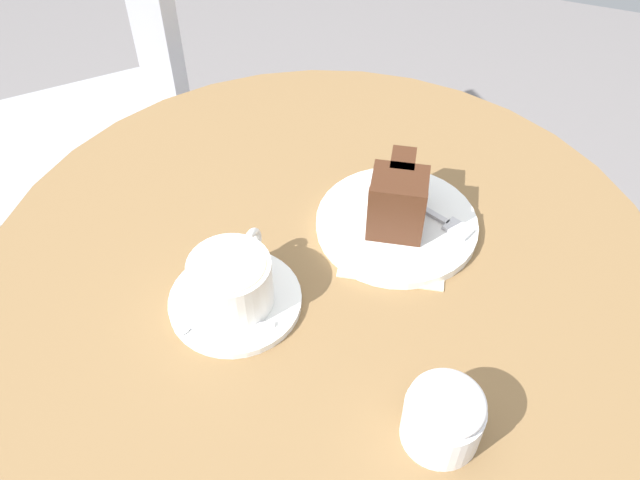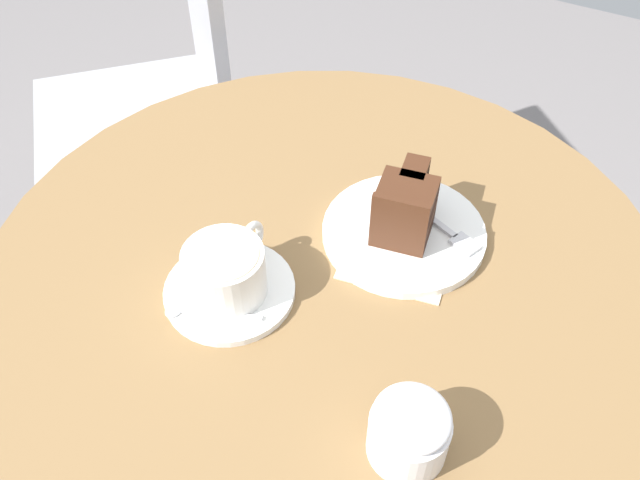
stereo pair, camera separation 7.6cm
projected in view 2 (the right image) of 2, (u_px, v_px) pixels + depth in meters
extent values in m
cylinder|color=brown|center=(326.00, 275.00, 0.80)|extent=(0.81, 0.81, 0.03)
cylinder|color=silver|center=(324.00, 418.00, 1.06)|extent=(0.07, 0.07, 0.66)
cylinder|color=white|center=(230.00, 290.00, 0.76)|extent=(0.15, 0.15, 0.01)
cylinder|color=white|center=(225.00, 272.00, 0.73)|extent=(0.09, 0.09, 0.06)
cylinder|color=#D6B789|center=(222.00, 254.00, 0.71)|extent=(0.08, 0.08, 0.00)
torus|color=white|center=(250.00, 241.00, 0.76)|extent=(0.05, 0.01, 0.05)
cube|color=silver|center=(222.00, 314.00, 0.72)|extent=(0.04, 0.09, 0.00)
ellipsoid|color=silver|center=(174.00, 310.00, 0.73)|extent=(0.02, 0.02, 0.00)
cylinder|color=white|center=(404.00, 232.00, 0.81)|extent=(0.20, 0.20, 0.01)
cube|color=black|center=(403.00, 225.00, 0.80)|extent=(0.07, 0.07, 0.03)
cube|color=black|center=(410.00, 202.00, 0.82)|extent=(0.05, 0.04, 0.03)
cube|color=#422314|center=(404.00, 214.00, 0.78)|extent=(0.07, 0.07, 0.01)
cube|color=#422314|center=(412.00, 191.00, 0.81)|extent=(0.05, 0.04, 0.01)
cube|color=black|center=(405.00, 203.00, 0.77)|extent=(0.07, 0.07, 0.03)
cube|color=black|center=(413.00, 180.00, 0.80)|extent=(0.05, 0.04, 0.03)
cube|color=#422314|center=(407.00, 191.00, 0.76)|extent=(0.07, 0.07, 0.01)
cube|color=#422314|center=(415.00, 169.00, 0.78)|extent=(0.05, 0.04, 0.01)
cube|color=#422314|center=(399.00, 226.00, 0.76)|extent=(0.02, 0.07, 0.08)
cube|color=silver|center=(425.00, 214.00, 0.82)|extent=(0.04, 0.10, 0.00)
cube|color=silver|center=(465.00, 244.00, 0.79)|extent=(0.03, 0.04, 0.00)
cube|color=beige|center=(399.00, 253.00, 0.80)|extent=(0.14, 0.14, 0.00)
cube|color=beige|center=(402.00, 243.00, 0.81)|extent=(0.14, 0.14, 0.00)
cylinder|color=#9E9EA3|center=(78.00, 173.00, 1.63)|extent=(0.02, 0.02, 0.46)
cylinder|color=#9E9EA3|center=(85.00, 271.00, 1.42)|extent=(0.02, 0.02, 0.46)
cylinder|color=#9E9EA3|center=(210.00, 148.00, 1.69)|extent=(0.02, 0.02, 0.46)
cylinder|color=#9E9EA3|center=(237.00, 239.00, 1.48)|extent=(0.02, 0.02, 0.46)
cube|color=#9E9EA3|center=(132.00, 120.00, 1.38)|extent=(0.54, 0.54, 0.02)
cylinder|color=white|center=(408.00, 436.00, 0.62)|extent=(0.07, 0.07, 0.05)
ellipsoid|color=white|center=(412.00, 418.00, 0.59)|extent=(0.07, 0.07, 0.02)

